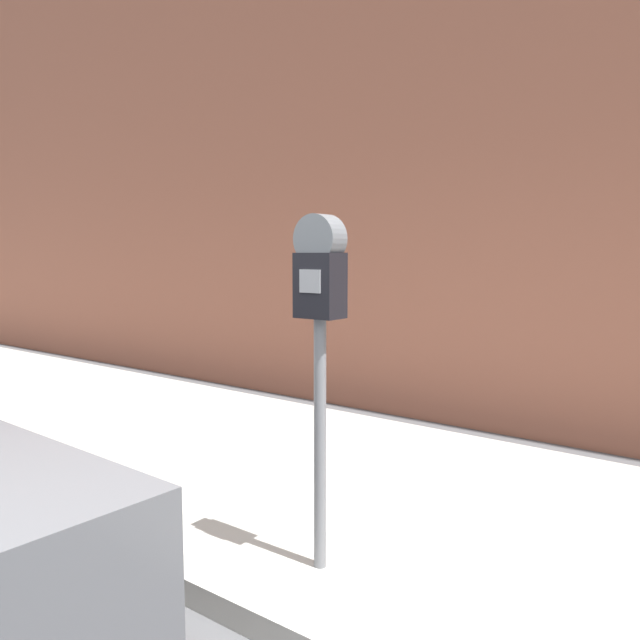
# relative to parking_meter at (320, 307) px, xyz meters

# --- Properties ---
(sidewalk) EXTENTS (24.00, 2.80, 0.12)m
(sidewalk) POSITION_rel_parking_meter_xyz_m (-0.17, 0.95, -1.25)
(sidewalk) COLOR #ADAAA3
(sidewalk) RESTS_ON ground_plane
(building_facade) EXTENTS (24.00, 0.30, 6.87)m
(building_facade) POSITION_rel_parking_meter_xyz_m (-0.17, 3.07, 2.12)
(building_facade) COLOR #935642
(building_facade) RESTS_ON ground_plane
(parking_meter) EXTENTS (0.22, 0.14, 1.59)m
(parking_meter) POSITION_rel_parking_meter_xyz_m (0.00, 0.00, 0.00)
(parking_meter) COLOR slate
(parking_meter) RESTS_ON sidewalk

